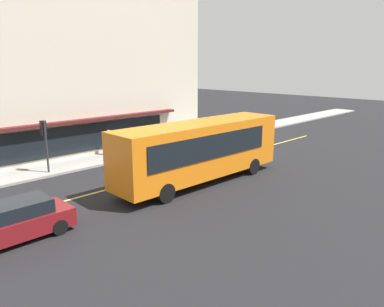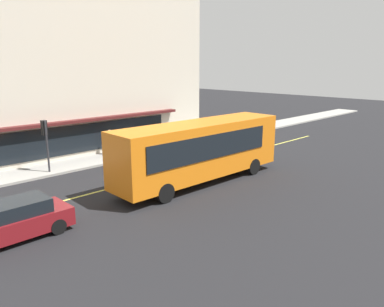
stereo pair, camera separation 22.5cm
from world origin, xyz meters
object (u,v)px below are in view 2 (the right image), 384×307
Objects in this scene: bus at (201,149)px; pedestrian_at_corner at (110,140)px; traffic_light at (45,134)px; car_maroon at (14,221)px; car_silver at (208,139)px.

bus is 6.01× the size of pedestrian_at_corner.
traffic_light is 0.74× the size of car_maroon.
car_silver is 1.01× the size of car_maroon.
bus reaches higher than car_maroon.
car_maroon is at bearing -138.31° from pedestrian_at_corner.
car_maroon is 13.30m from pedestrian_at_corner.
pedestrian_at_corner reaches higher than car_silver.
car_silver is at bearing 18.37° from car_maroon.
bus is 2.59× the size of car_maroon.
traffic_light is at bearing 58.59° from car_maroon.
car_maroon is at bearing 179.49° from bus.
bus reaches higher than pedestrian_at_corner.
car_maroon is (-17.10, -5.68, 0.00)m from car_silver.
pedestrian_at_corner is (5.18, 1.07, -1.26)m from traffic_light.
traffic_light is 0.73× the size of car_silver.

